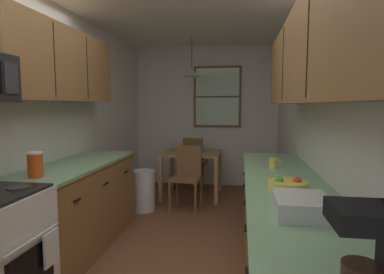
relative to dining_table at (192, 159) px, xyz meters
name	(u,v)px	position (x,y,z in m)	size (l,w,h in m)	color
ground_plane	(178,243)	(0.13, -1.79, -0.62)	(12.00, 12.00, 0.00)	brown
wall_left	(58,124)	(-1.22, -1.79, 0.66)	(0.10, 9.00, 2.55)	silver
wall_right	(314,127)	(1.48, -1.79, 0.66)	(0.10, 9.00, 2.55)	silver
wall_back	(206,116)	(0.13, 0.86, 0.66)	(4.40, 0.10, 2.55)	silver
counter_left	(78,206)	(-0.87, -2.05, -0.17)	(0.64, 1.74, 0.90)	olive
upper_cabinets_left	(57,65)	(-1.01, -2.10, 1.26)	(0.33, 1.82, 0.71)	olive
counter_right	(289,250)	(1.13, -2.75, -0.17)	(0.64, 3.32, 0.90)	olive
upper_cabinets_right	(318,54)	(1.27, -2.80, 1.20)	(0.33, 3.00, 0.64)	olive
dining_table	(192,159)	(0.00, 0.00, 0.00)	(0.91, 0.82, 0.73)	#A87F51
dining_chair_near	(187,174)	(0.03, -0.62, -0.12)	(0.43, 0.43, 0.90)	brown
dining_chair_far	(195,159)	(-0.05, 0.62, -0.12)	(0.45, 0.45, 0.90)	brown
pendant_light	(192,73)	(0.00, 0.00, 1.37)	(0.33, 0.33, 0.61)	black
back_window	(217,97)	(0.35, 0.79, 1.02)	(0.86, 0.05, 1.10)	brown
trash_bin	(144,190)	(-0.57, -0.79, -0.33)	(0.32, 0.32, 0.57)	white
storage_canister	(35,165)	(-0.87, -2.70, 0.39)	(0.12, 0.12, 0.21)	#D84C19
dish_towel	(51,248)	(-0.51, -3.08, -0.12)	(0.02, 0.16, 0.24)	white
coffee_maker	(381,256)	(1.18, -4.08, 0.44)	(0.22, 0.18, 0.30)	black
mug_by_coffeemaker	(273,163)	(1.08, -2.03, 0.33)	(0.11, 0.07, 0.10)	#E5CC4C
fruit_bowl	(288,185)	(1.11, -2.77, 0.32)	(0.27, 0.27, 0.09)	#E5D14C
dish_rack	(302,206)	(1.11, -3.29, 0.33)	(0.28, 0.34, 0.10)	silver
table_serving_bowl	(199,150)	(0.10, 0.06, 0.14)	(0.19, 0.19, 0.06)	#4C7299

